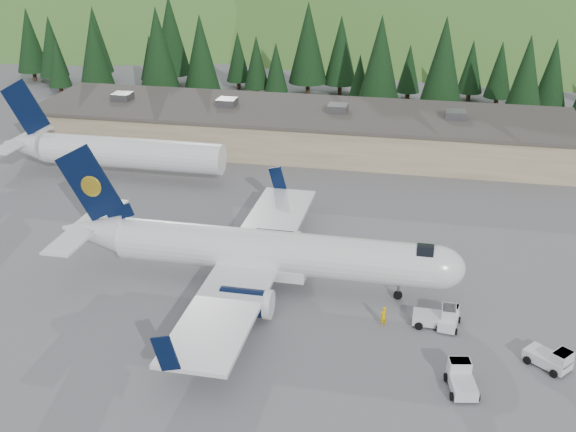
# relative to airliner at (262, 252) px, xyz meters

# --- Properties ---
(ground) EXTENTS (600.00, 600.00, 0.00)m
(ground) POSITION_rel_airliner_xyz_m (1.03, -0.01, -3.12)
(ground) COLOR #5E5E63
(airliner) EXTENTS (35.08, 32.87, 11.69)m
(airliner) POSITION_rel_airliner_xyz_m (0.00, 0.00, 0.00)
(airliner) COLOR white
(airliner) RESTS_ON ground
(second_airliner) EXTENTS (27.50, 11.00, 10.05)m
(second_airliner) POSITION_rel_airliner_xyz_m (-23.89, 21.99, 0.21)
(second_airliner) COLOR white
(second_airliner) RESTS_ON ground
(baggage_tug_a) EXTENTS (3.28, 2.01, 1.73)m
(baggage_tug_a) POSITION_rel_airliner_xyz_m (14.92, -3.58, -2.34)
(baggage_tug_a) COLOR silver
(baggage_tug_a) RESTS_ON ground
(baggage_tug_b) EXTENTS (3.45, 3.19, 1.68)m
(baggage_tug_b) POSITION_rel_airliner_xyz_m (22.86, -7.59, -2.36)
(baggage_tug_b) COLOR silver
(baggage_tug_b) RESTS_ON ground
(baggage_tug_c) EXTENTS (2.41, 3.41, 1.69)m
(baggage_tug_c) POSITION_rel_airliner_xyz_m (16.58, -11.21, -2.36)
(baggage_tug_c) COLOR silver
(baggage_tug_c) RESTS_ON ground
(terminal_building) EXTENTS (71.00, 17.00, 6.10)m
(terminal_building) POSITION_rel_airliner_xyz_m (-3.98, 37.99, -0.49)
(terminal_building) COLOR #917C60
(terminal_building) RESTS_ON ground
(baggage_tug_d) EXTENTS (1.93, 2.83, 1.42)m
(baggage_tug_d) POSITION_rel_airliner_xyz_m (15.78, -3.32, -2.48)
(baggage_tug_d) COLOR silver
(baggage_tug_d) RESTS_ON ground
(ramp_worker) EXTENTS (0.72, 0.71, 1.68)m
(ramp_worker) POSITION_rel_airliner_xyz_m (10.76, -4.40, -2.28)
(ramp_worker) COLOR #EDBB01
(ramp_worker) RESTS_ON ground
(tree_line) EXTENTS (113.25, 20.01, 14.51)m
(tree_line) POSITION_rel_airliner_xyz_m (-9.26, 61.26, 4.54)
(tree_line) COLOR black
(tree_line) RESTS_ON ground
(hills) EXTENTS (614.00, 330.00, 300.00)m
(hills) POSITION_rel_airliner_xyz_m (54.36, 207.38, -85.91)
(hills) COLOR #416523
(hills) RESTS_ON ground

